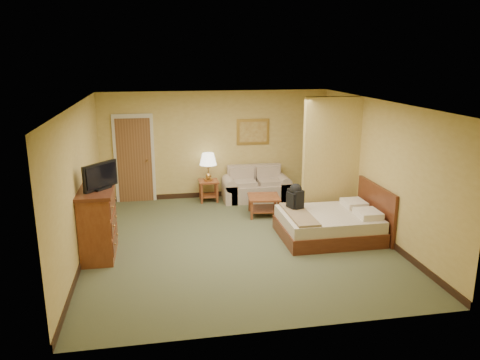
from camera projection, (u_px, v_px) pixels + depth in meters
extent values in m
plane|color=#4C5235|center=(237.00, 242.00, 8.82)|extent=(6.00, 6.00, 0.00)
plane|color=white|center=(237.00, 103.00, 8.15)|extent=(6.00, 6.00, 0.00)
cube|color=tan|center=(216.00, 145.00, 11.34)|extent=(5.50, 0.02, 2.60)
cube|color=tan|center=(80.00, 182.00, 8.01)|extent=(0.02, 6.00, 2.60)
cube|color=tan|center=(378.00, 169.00, 8.96)|extent=(0.02, 6.00, 2.60)
cube|color=tan|center=(331.00, 160.00, 9.74)|extent=(1.20, 0.15, 2.60)
cube|color=beige|center=(134.00, 158.00, 11.04)|extent=(0.94, 0.06, 2.10)
cube|color=brown|center=(134.00, 161.00, 11.04)|extent=(0.80, 0.04, 2.00)
cylinder|color=#B48542|center=(147.00, 161.00, 11.04)|extent=(0.04, 0.12, 0.04)
cube|color=black|center=(217.00, 194.00, 11.65)|extent=(5.50, 0.02, 0.12)
cube|color=tan|center=(256.00, 192.00, 11.33)|extent=(1.33, 0.71, 0.40)
cube|color=tan|center=(254.00, 173.00, 11.52)|extent=(1.33, 0.17, 0.42)
cube|color=tan|center=(229.00, 192.00, 11.21)|extent=(0.28, 0.71, 0.45)
cube|color=tan|center=(283.00, 190.00, 11.44)|extent=(0.28, 0.71, 0.45)
cube|color=brown|center=(208.00, 181.00, 11.17)|extent=(0.46, 0.46, 0.04)
cube|color=brown|center=(209.00, 195.00, 11.26)|extent=(0.39, 0.39, 0.03)
cube|color=brown|center=(202.00, 194.00, 11.03)|extent=(0.05, 0.05, 0.47)
cube|color=brown|center=(217.00, 193.00, 11.09)|extent=(0.05, 0.05, 0.47)
cube|color=brown|center=(200.00, 190.00, 11.38)|extent=(0.05, 0.05, 0.47)
cube|color=brown|center=(215.00, 189.00, 11.45)|extent=(0.05, 0.05, 0.47)
cylinder|color=#B48542|center=(208.00, 180.00, 11.16)|extent=(0.20, 0.20, 0.04)
cylinder|color=#B48542|center=(208.00, 169.00, 11.10)|extent=(0.03, 0.03, 0.34)
cone|color=white|center=(208.00, 159.00, 11.03)|extent=(0.40, 0.40, 0.28)
cube|color=brown|center=(264.00, 197.00, 10.19)|extent=(0.75, 0.75, 0.04)
cube|color=brown|center=(264.00, 209.00, 10.26)|extent=(0.64, 0.64, 0.03)
cube|color=brown|center=(254.00, 211.00, 9.92)|extent=(0.05, 0.05, 0.40)
cube|color=brown|center=(273.00, 202.00, 10.57)|extent=(0.05, 0.05, 0.40)
cube|color=#B78E3F|center=(253.00, 132.00, 11.40)|extent=(0.81, 0.03, 0.63)
cube|color=#A37232|center=(253.00, 132.00, 11.38)|extent=(0.67, 0.02, 0.49)
cube|color=brown|center=(98.00, 225.00, 8.05)|extent=(0.53, 1.06, 1.15)
cube|color=#4D2012|center=(95.00, 191.00, 7.90)|extent=(0.60, 1.13, 0.06)
cube|color=black|center=(101.00, 188.00, 7.90)|extent=(0.35, 0.37, 0.03)
cube|color=black|center=(100.00, 176.00, 7.85)|extent=(0.51, 0.61, 0.45)
cube|color=#4D2012|center=(328.00, 231.00, 8.99)|extent=(1.82, 1.46, 0.27)
cube|color=beige|center=(328.00, 219.00, 8.93)|extent=(1.76, 1.40, 0.22)
cube|color=#4D2012|center=(376.00, 210.00, 9.06)|extent=(0.06, 1.55, 1.00)
cube|color=white|center=(368.00, 214.00, 8.70)|extent=(0.41, 0.50, 0.13)
cube|color=white|center=(354.00, 204.00, 9.30)|extent=(0.41, 0.50, 0.13)
cube|color=olive|center=(299.00, 214.00, 8.79)|extent=(0.41, 1.36, 0.05)
cube|color=black|center=(295.00, 199.00, 9.08)|extent=(0.29, 0.35, 0.40)
sphere|color=black|center=(296.00, 190.00, 9.03)|extent=(0.24, 0.24, 0.24)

